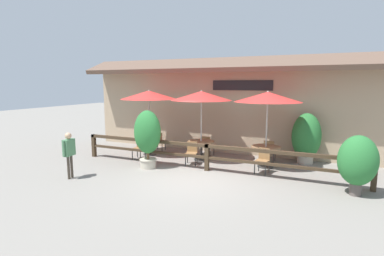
% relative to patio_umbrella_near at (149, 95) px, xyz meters
% --- Properties ---
extents(ground_plane, '(60.00, 60.00, 0.00)m').
position_rel_patio_umbrella_near_xyz_m(ground_plane, '(3.17, -2.34, -2.59)').
color(ground_plane, gray).
extents(building_facade, '(14.28, 1.49, 4.23)m').
position_rel_patio_umbrella_near_xyz_m(building_facade, '(3.17, 1.76, -0.43)').
color(building_facade, tan).
rests_on(building_facade, ground).
extents(patio_railing, '(10.40, 0.14, 0.95)m').
position_rel_patio_umbrella_near_xyz_m(patio_railing, '(3.17, -1.29, -1.90)').
color(patio_railing, '#3D2D1E').
rests_on(patio_railing, ground).
extents(patio_umbrella_near, '(2.42, 2.42, 2.82)m').
position_rel_patio_umbrella_near_xyz_m(patio_umbrella_near, '(0.00, 0.00, 0.00)').
color(patio_umbrella_near, '#B7B2A8').
rests_on(patio_umbrella_near, ground).
extents(dining_table_near, '(1.06, 1.06, 0.78)m').
position_rel_patio_umbrella_near_xyz_m(dining_table_near, '(0.00, -0.00, -1.97)').
color(dining_table_near, olive).
rests_on(dining_table_near, ground).
extents(chair_near_streetside, '(0.44, 0.44, 0.86)m').
position_rel_patio_umbrella_near_xyz_m(chair_near_streetside, '(0.00, -0.81, -2.11)').
color(chair_near_streetside, olive).
rests_on(chair_near_streetside, ground).
extents(chair_near_wallside, '(0.47, 0.47, 0.86)m').
position_rel_patio_umbrella_near_xyz_m(chair_near_wallside, '(0.00, 0.81, -2.11)').
color(chair_near_wallside, olive).
rests_on(chair_near_wallside, ground).
extents(patio_umbrella_middle, '(2.42, 2.42, 2.82)m').
position_rel_patio_umbrella_near_xyz_m(patio_umbrella_middle, '(2.40, 0.04, 0.00)').
color(patio_umbrella_middle, '#B7B2A8').
rests_on(patio_umbrella_middle, ground).
extents(dining_table_middle, '(1.06, 1.06, 0.78)m').
position_rel_patio_umbrella_near_xyz_m(dining_table_middle, '(2.40, 0.04, -1.97)').
color(dining_table_middle, olive).
rests_on(dining_table_middle, ground).
extents(chair_middle_streetside, '(0.51, 0.51, 0.86)m').
position_rel_patio_umbrella_near_xyz_m(chair_middle_streetside, '(2.32, -0.71, -2.11)').
color(chair_middle_streetside, olive).
rests_on(chair_middle_streetside, ground).
extents(chair_middle_wallside, '(0.47, 0.47, 0.86)m').
position_rel_patio_umbrella_near_xyz_m(chair_middle_wallside, '(2.39, 0.78, -2.11)').
color(chair_middle_wallside, olive).
rests_on(chair_middle_wallside, ground).
extents(patio_umbrella_far, '(2.42, 2.42, 2.82)m').
position_rel_patio_umbrella_near_xyz_m(patio_umbrella_far, '(4.99, 0.04, 0.00)').
color(patio_umbrella_far, '#B7B2A8').
rests_on(patio_umbrella_far, ground).
extents(dining_table_far, '(1.06, 1.06, 0.78)m').
position_rel_patio_umbrella_near_xyz_m(dining_table_far, '(4.99, 0.04, -1.97)').
color(dining_table_far, olive).
rests_on(dining_table_far, ground).
extents(chair_far_streetside, '(0.48, 0.48, 0.86)m').
position_rel_patio_umbrella_near_xyz_m(chair_far_streetside, '(5.04, -0.77, -2.11)').
color(chair_far_streetside, olive).
rests_on(chair_far_streetside, ground).
extents(chair_far_wallside, '(0.43, 0.43, 0.86)m').
position_rel_patio_umbrella_near_xyz_m(chair_far_wallside, '(4.98, 0.85, -2.11)').
color(chair_far_wallside, olive).
rests_on(chair_far_wallside, ground).
extents(potted_plant_entrance_palm, '(1.03, 0.93, 1.69)m').
position_rel_patio_umbrella_near_xyz_m(potted_plant_entrance_palm, '(7.80, -1.84, -1.63)').
color(potted_plant_entrance_palm, '#564C47').
rests_on(potted_plant_entrance_palm, ground).
extents(potted_plant_tall_tropical, '(0.99, 0.89, 2.12)m').
position_rel_patio_umbrella_near_xyz_m(potted_plant_tall_tropical, '(1.06, -1.84, -1.36)').
color(potted_plant_tall_tropical, '#B7AD99').
rests_on(potted_plant_tall_tropical, ground).
extents(potted_plant_corner_fern, '(1.09, 0.98, 1.96)m').
position_rel_patio_umbrella_near_xyz_m(potted_plant_corner_fern, '(6.30, 1.21, -1.58)').
color(potted_plant_corner_fern, '#B7AD99').
rests_on(potted_plant_corner_fern, ground).
extents(pedestrian, '(0.24, 0.54, 1.52)m').
position_rel_patio_umbrella_near_xyz_m(pedestrian, '(-0.58, -3.94, -1.62)').
color(pedestrian, '#42382D').
rests_on(pedestrian, ground).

